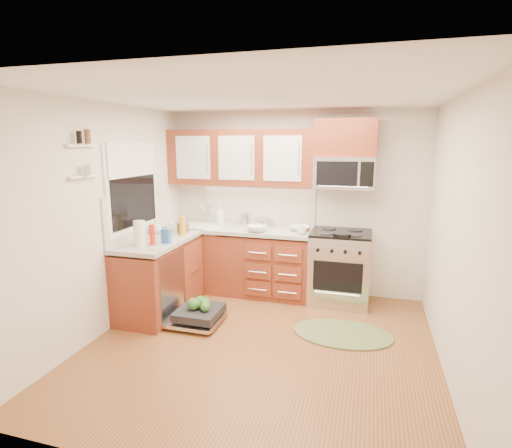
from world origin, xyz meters
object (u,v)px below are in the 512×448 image
(upper_cabinets, at_px, (240,158))
(stock_pot, at_px, (263,222))
(rug, at_px, (343,334))
(cup, at_px, (302,231))
(bowl_b, at_px, (256,229))
(bowl_a, at_px, (299,228))
(sink, at_px, (203,234))
(microwave, at_px, (344,173))
(cutting_board, at_px, (304,229))
(skillet, at_px, (342,235))
(dishwasher, at_px, (196,315))
(range, at_px, (340,267))
(paper_towel_roll, at_px, (140,233))

(upper_cabinets, relative_size, stock_pot, 9.88)
(rug, relative_size, cup, 9.42)
(bowl_b, bearing_deg, bowl_a, 22.49)
(sink, bearing_deg, microwave, 3.85)
(bowl_a, bearing_deg, sink, -177.93)
(bowl_a, relative_size, cup, 2.32)
(upper_cabinets, distance_m, cutting_board, 1.30)
(skillet, bearing_deg, bowl_b, 176.39)
(upper_cabinets, distance_m, skillet, 1.74)
(microwave, distance_m, bowl_a, 0.93)
(dishwasher, bearing_deg, cup, 41.87)
(sink, xyz_separation_m, dishwasher, (0.39, -1.12, -0.70))
(upper_cabinets, relative_size, rug, 1.90)
(bowl_b, bearing_deg, cup, 0.00)
(range, relative_size, bowl_a, 3.57)
(upper_cabinets, relative_size, microwave, 2.70)
(range, height_order, rug, range)
(microwave, height_order, bowl_b, microwave)
(range, relative_size, cutting_board, 3.35)
(skillet, height_order, stock_pot, stock_pot)
(stock_pot, bearing_deg, rug, -42.56)
(range, bearing_deg, dishwasher, -143.73)
(sink, relative_size, stock_pot, 2.99)
(cutting_board, bearing_deg, cup, -86.19)
(rug, bearing_deg, upper_cabinets, 144.61)
(dishwasher, bearing_deg, sink, 109.20)
(cup, bearing_deg, rug, -51.59)
(skillet, height_order, bowl_a, same)
(bowl_a, bearing_deg, range, -4.12)
(range, xyz_separation_m, bowl_b, (-1.08, -0.18, 0.49))
(dishwasher, bearing_deg, rug, 6.52)
(microwave, height_order, skillet, microwave)
(dishwasher, height_order, rug, dishwasher)
(paper_towel_roll, xyz_separation_m, cup, (1.67, 1.07, -0.10))
(upper_cabinets, height_order, range, upper_cabinets)
(dishwasher, relative_size, bowl_b, 2.65)
(dishwasher, distance_m, bowl_b, 1.36)
(range, distance_m, bowl_b, 1.20)
(dishwasher, bearing_deg, skillet, 29.33)
(microwave, height_order, cup, microwave)
(sink, height_order, cutting_board, cutting_board)
(rug, bearing_deg, skillet, 97.93)
(rug, relative_size, paper_towel_roll, 3.75)
(stock_pot, distance_m, cup, 0.70)
(sink, height_order, cup, cup)
(paper_towel_roll, bearing_deg, bowl_a, 38.75)
(rug, bearing_deg, microwave, 96.60)
(sink, relative_size, rug, 0.57)
(skillet, bearing_deg, sink, 173.01)
(range, distance_m, bowl_a, 0.73)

